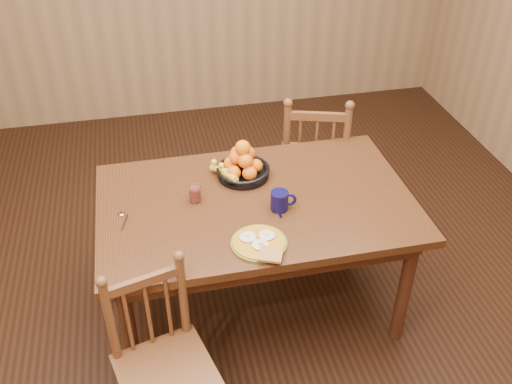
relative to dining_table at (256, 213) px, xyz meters
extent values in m
cube|color=black|center=(0.00, 0.00, -0.67)|extent=(4.50, 5.00, 0.01)
cube|color=black|center=(0.00, 0.00, 0.06)|extent=(1.60, 1.00, 0.04)
cube|color=black|center=(0.00, 0.42, -0.01)|extent=(1.40, 0.04, 0.10)
cube|color=black|center=(0.00, -0.42, -0.01)|extent=(1.40, 0.04, 0.10)
cube|color=black|center=(0.72, 0.00, -0.01)|extent=(0.04, 0.84, 0.10)
cube|color=black|center=(-0.72, 0.00, -0.01)|extent=(0.04, 0.84, 0.10)
cylinder|color=black|center=(-0.70, -0.40, -0.31)|extent=(0.07, 0.07, 0.70)
cylinder|color=black|center=(0.70, -0.40, -0.31)|extent=(0.07, 0.07, 0.70)
cylinder|color=black|center=(-0.70, 0.40, -0.31)|extent=(0.07, 0.07, 0.70)
cylinder|color=black|center=(0.70, 0.40, -0.31)|extent=(0.07, 0.07, 0.70)
cube|color=#4F2917|center=(0.55, 0.73, -0.22)|extent=(0.54, 0.53, 0.04)
cylinder|color=#4F2917|center=(0.77, 0.84, -0.45)|extent=(0.04, 0.04, 0.43)
cylinder|color=#4F2917|center=(0.43, 0.95, -0.45)|extent=(0.04, 0.04, 0.43)
cylinder|color=#4F2917|center=(0.67, 0.52, -0.45)|extent=(0.04, 0.04, 0.43)
cylinder|color=#4F2917|center=(0.33, 0.62, -0.45)|extent=(0.04, 0.04, 0.43)
cylinder|color=#4F2917|center=(0.67, 0.50, 0.04)|extent=(0.04, 0.04, 0.52)
cylinder|color=#4F2917|center=(0.32, 0.60, 0.04)|extent=(0.04, 0.04, 0.52)
cylinder|color=#4F2917|center=(0.49, 0.55, -0.01)|extent=(0.02, 0.02, 0.40)
cube|color=#4F2917|center=(0.49, 0.55, 0.22)|extent=(0.35, 0.13, 0.05)
cube|color=#4F2917|center=(-0.55, -0.69, -0.26)|extent=(0.48, 0.47, 0.04)
cylinder|color=#4F2917|center=(-0.43, -0.50, -0.47)|extent=(0.03, 0.03, 0.39)
cylinder|color=#4F2917|center=(-0.75, -0.57, -0.02)|extent=(0.04, 0.04, 0.47)
cylinder|color=#4F2917|center=(-0.44, -0.49, -0.02)|extent=(0.04, 0.04, 0.47)
cylinder|color=#4F2917|center=(-0.59, -0.53, -0.07)|extent=(0.02, 0.02, 0.36)
cube|color=#4F2917|center=(-0.59, -0.53, 0.14)|extent=(0.32, 0.11, 0.05)
cylinder|color=#59601E|center=(-0.06, -0.34, 0.09)|extent=(0.26, 0.26, 0.01)
cylinder|color=#B67F17|center=(-0.06, -0.34, 0.10)|extent=(0.24, 0.24, 0.01)
ellipsoid|color=silver|center=(-0.11, -0.30, 0.11)|extent=(0.08, 0.08, 0.01)
cube|color=#F2E08C|center=(-0.11, -0.30, 0.12)|extent=(0.02, 0.02, 0.01)
ellipsoid|color=silver|center=(-0.02, -0.31, 0.11)|extent=(0.08, 0.08, 0.01)
cube|color=#F2E08C|center=(-0.02, -0.31, 0.12)|extent=(0.02, 0.02, 0.01)
ellipsoid|color=silver|center=(-0.06, -0.37, 0.11)|extent=(0.08, 0.08, 0.01)
cube|color=#F2E08C|center=(-0.06, -0.37, 0.12)|extent=(0.02, 0.02, 0.01)
cube|color=brown|center=(-0.03, -0.44, 0.11)|extent=(0.14, 0.13, 0.01)
cube|color=silver|center=(0.08, -0.10, 0.09)|extent=(0.03, 0.15, 0.00)
cube|color=silver|center=(0.10, -0.02, 0.09)|extent=(0.03, 0.05, 0.00)
cube|color=silver|center=(-0.66, -0.05, 0.09)|extent=(0.04, 0.12, 0.00)
ellipsoid|color=silver|center=(-0.68, 0.03, 0.09)|extent=(0.03, 0.04, 0.01)
cylinder|color=#0C0935|center=(0.10, -0.10, 0.13)|extent=(0.09, 0.09, 0.10)
torus|color=#0C0935|center=(0.15, -0.10, 0.13)|extent=(0.07, 0.04, 0.07)
cylinder|color=black|center=(0.10, -0.10, 0.18)|extent=(0.08, 0.08, 0.00)
cylinder|color=silver|center=(-0.30, 0.06, 0.13)|extent=(0.06, 0.06, 0.09)
cylinder|color=maroon|center=(-0.30, 0.06, 0.12)|extent=(0.05, 0.05, 0.07)
cylinder|color=black|center=(-0.02, 0.23, 0.09)|extent=(0.28, 0.28, 0.02)
torus|color=black|center=(-0.02, 0.23, 0.13)|extent=(0.29, 0.29, 0.02)
cylinder|color=black|center=(-0.02, 0.23, 0.09)|extent=(0.10, 0.10, 0.01)
sphere|color=orange|center=(0.05, 0.23, 0.14)|extent=(0.07, 0.07, 0.07)
sphere|color=orange|center=(0.00, 0.30, 0.14)|extent=(0.08, 0.08, 0.08)
sphere|color=orange|center=(-0.08, 0.27, 0.15)|extent=(0.08, 0.08, 0.08)
sphere|color=orange|center=(-0.08, 0.19, 0.14)|extent=(0.07, 0.07, 0.07)
sphere|color=orange|center=(0.00, 0.16, 0.14)|extent=(0.08, 0.08, 0.08)
sphere|color=orange|center=(0.01, 0.26, 0.21)|extent=(0.08, 0.08, 0.08)
sphere|color=orange|center=(-0.06, 0.24, 0.20)|extent=(0.07, 0.07, 0.07)
sphere|color=orange|center=(-0.02, 0.19, 0.21)|extent=(0.08, 0.08, 0.08)
sphere|color=orange|center=(-0.02, 0.23, 0.26)|extent=(0.08, 0.08, 0.08)
sphere|color=orange|center=(-0.04, 0.28, 0.20)|extent=(0.07, 0.07, 0.07)
cylinder|color=yellow|center=(-0.11, 0.19, 0.13)|extent=(0.10, 0.17, 0.07)
cylinder|color=yellow|center=(-0.13, 0.24, 0.13)|extent=(0.14, 0.15, 0.07)
camera|label=1|loc=(-0.50, -2.28, 1.82)|focal=40.00mm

